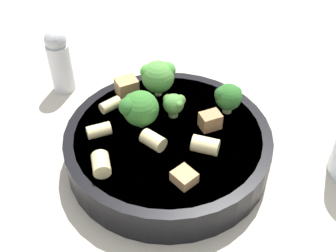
% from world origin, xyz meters
% --- Properties ---
extents(ground_plane, '(2.00, 2.00, 0.00)m').
position_xyz_m(ground_plane, '(0.00, 0.00, 0.00)').
color(ground_plane, '#BCB29E').
extents(pasta_bowl, '(0.23, 0.23, 0.04)m').
position_xyz_m(pasta_bowl, '(0.00, 0.00, 0.02)').
color(pasta_bowl, black).
rests_on(pasta_bowl, ground_plane).
extents(broccoli_floret_0, '(0.02, 0.03, 0.03)m').
position_xyz_m(broccoli_floret_0, '(-0.02, 0.02, 0.06)').
color(broccoli_floret_0, '#84AD60').
rests_on(broccoli_floret_0, pasta_bowl).
extents(broccoli_floret_1, '(0.03, 0.03, 0.04)m').
position_xyz_m(broccoli_floret_1, '(-0.01, 0.08, 0.06)').
color(broccoli_floret_1, '#9EC175').
rests_on(broccoli_floret_1, pasta_bowl).
extents(broccoli_floret_2, '(0.04, 0.04, 0.05)m').
position_xyz_m(broccoli_floret_2, '(-0.07, 0.02, 0.07)').
color(broccoli_floret_2, '#9EC175').
rests_on(broccoli_floret_2, pasta_bowl).
extents(broccoli_floret_3, '(0.04, 0.04, 0.04)m').
position_xyz_m(broccoli_floret_3, '(-0.02, -0.02, 0.07)').
color(broccoli_floret_3, '#9EC175').
rests_on(broccoli_floret_3, pasta_bowl).
extents(rigatoni_0, '(0.02, 0.03, 0.01)m').
position_xyz_m(rigatoni_0, '(-0.06, -0.04, 0.05)').
color(rigatoni_0, beige).
rests_on(rigatoni_0, pasta_bowl).
extents(rigatoni_1, '(0.02, 0.03, 0.01)m').
position_xyz_m(rigatoni_1, '(-0.03, -0.07, 0.05)').
color(rigatoni_1, beige).
rests_on(rigatoni_1, pasta_bowl).
extents(rigatoni_2, '(0.03, 0.03, 0.02)m').
position_xyz_m(rigatoni_2, '(0.04, 0.02, 0.05)').
color(rigatoni_2, beige).
rests_on(rigatoni_2, pasta_bowl).
extents(rigatoni_3, '(0.03, 0.02, 0.02)m').
position_xyz_m(rigatoni_3, '(0.02, -0.08, 0.05)').
color(rigatoni_3, beige).
rests_on(rigatoni_3, pasta_bowl).
extents(rigatoni_4, '(0.03, 0.03, 0.02)m').
position_xyz_m(rigatoni_4, '(0.01, -0.02, 0.05)').
color(rigatoni_4, beige).
rests_on(rigatoni_4, pasta_bowl).
extents(chicken_chunk_0, '(0.03, 0.03, 0.01)m').
position_xyz_m(chicken_chunk_0, '(0.07, -0.01, 0.05)').
color(chicken_chunk_0, tan).
rests_on(chicken_chunk_0, pasta_bowl).
extents(chicken_chunk_1, '(0.02, 0.03, 0.02)m').
position_xyz_m(chicken_chunk_1, '(-0.08, -0.02, 0.05)').
color(chicken_chunk_1, tan).
rests_on(chicken_chunk_1, pasta_bowl).
extents(chicken_chunk_2, '(0.02, 0.02, 0.02)m').
position_xyz_m(chicken_chunk_2, '(0.01, 0.05, 0.05)').
color(chicken_chunk_2, '#A87A4C').
rests_on(chicken_chunk_2, pasta_bowl).
extents(pepper_shaker, '(0.03, 0.03, 0.09)m').
position_xyz_m(pepper_shaker, '(-0.18, -0.08, 0.05)').
color(pepper_shaker, silver).
rests_on(pepper_shaker, ground_plane).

